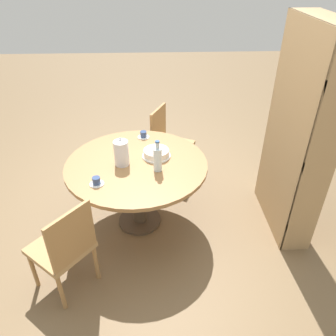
% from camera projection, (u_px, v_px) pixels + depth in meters
% --- Properties ---
extents(ground_plane, '(14.00, 14.00, 0.00)m').
position_uv_depth(ground_plane, '(140.00, 221.00, 3.47)').
color(ground_plane, brown).
extents(dining_table, '(1.33, 1.33, 0.73)m').
position_uv_depth(dining_table, '(137.00, 173.00, 3.13)').
color(dining_table, '#473828').
rests_on(dining_table, ground_plane).
extents(chair_a, '(0.56, 0.56, 0.87)m').
position_uv_depth(chair_a, '(169.00, 142.00, 3.96)').
color(chair_a, '#A87A47').
rests_on(chair_a, ground_plane).
extents(chair_b, '(0.59, 0.59, 0.87)m').
position_uv_depth(chair_b, '(64.00, 247.00, 2.55)').
color(chair_b, '#A87A47').
rests_on(chair_b, ground_plane).
extents(bookshelf, '(0.91, 0.28, 1.99)m').
position_uv_depth(bookshelf, '(295.00, 140.00, 3.00)').
color(bookshelf, tan).
rests_on(bookshelf, ground_plane).
extents(coffee_pot, '(0.14, 0.14, 0.28)m').
position_uv_depth(coffee_pot, '(121.00, 152.00, 2.97)').
color(coffee_pot, silver).
rests_on(coffee_pot, dining_table).
extents(water_bottle, '(0.08, 0.08, 0.30)m').
position_uv_depth(water_bottle, '(158.00, 159.00, 2.89)').
color(water_bottle, silver).
rests_on(water_bottle, dining_table).
extents(cake_main, '(0.28, 0.28, 0.07)m').
position_uv_depth(cake_main, '(156.00, 153.00, 3.14)').
color(cake_main, white).
rests_on(cake_main, dining_table).
extents(cup_a, '(0.12, 0.12, 0.07)m').
position_uv_depth(cup_a, '(97.00, 182.00, 2.76)').
color(cup_a, white).
rests_on(cup_a, dining_table).
extents(cup_b, '(0.12, 0.12, 0.07)m').
position_uv_depth(cup_b, '(143.00, 135.00, 3.47)').
color(cup_b, white).
rests_on(cup_b, dining_table).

